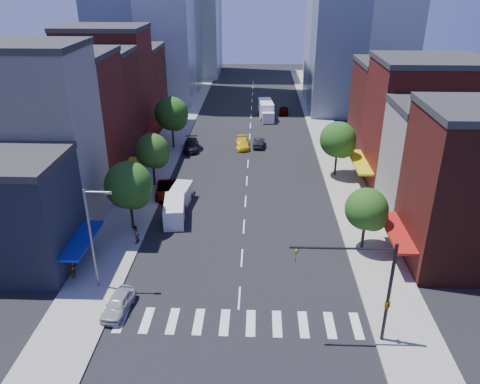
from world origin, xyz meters
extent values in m
plane|color=black|center=(0.00, 0.00, 0.00)|extent=(220.00, 220.00, 0.00)
cube|color=gray|center=(-12.50, 40.00, 0.07)|extent=(5.00, 120.00, 0.15)
cube|color=gray|center=(12.50, 40.00, 0.07)|extent=(5.00, 120.00, 0.15)
cube|color=silver|center=(0.00, -3.00, 0.01)|extent=(19.00, 3.00, 0.01)
cube|color=#2D364B|center=(-21.00, 4.00, 5.00)|extent=(12.00, 8.00, 10.00)
cube|color=beige|center=(-21.00, 12.00, 9.00)|extent=(12.00, 8.00, 18.00)
cube|color=maroon|center=(-21.00, 20.50, 8.00)|extent=(12.00, 9.00, 16.00)
cube|color=#491812|center=(-21.00, 29.00, 7.50)|extent=(12.00, 8.00, 15.00)
cube|color=maroon|center=(-21.00, 37.50, 8.50)|extent=(12.00, 9.00, 17.00)
cube|color=#491812|center=(-21.00, 47.00, 6.50)|extent=(12.00, 10.00, 13.00)
cube|color=beige|center=(21.00, 15.00, 6.00)|extent=(12.00, 8.00, 12.00)
cube|color=maroon|center=(21.00, 24.00, 7.50)|extent=(12.00, 10.00, 15.00)
cube|color=#491812|center=(21.00, 34.00, 6.50)|extent=(12.00, 10.00, 13.00)
cylinder|color=black|center=(10.50, -4.50, 4.15)|extent=(0.24, 0.24, 8.00)
cylinder|color=black|center=(7.00, -4.50, 7.75)|extent=(7.00, 0.16, 0.16)
imported|color=gold|center=(4.00, -4.50, 7.15)|extent=(0.22, 0.18, 1.10)
imported|color=gold|center=(10.50, -4.50, 3.35)|extent=(0.48, 2.24, 0.90)
cylinder|color=slate|center=(-12.00, 1.00, 4.65)|extent=(0.20, 0.20, 9.00)
cylinder|color=slate|center=(-11.00, 1.00, 8.95)|extent=(2.00, 0.14, 0.14)
cube|color=slate|center=(-10.10, 1.00, 8.90)|extent=(0.50, 0.25, 0.18)
cylinder|color=black|center=(-11.50, 11.00, 2.11)|extent=(0.28, 0.28, 3.92)
sphere|color=#244F16|center=(-11.50, 11.00, 5.05)|extent=(4.80, 4.80, 4.80)
sphere|color=#244F16|center=(-10.90, 10.70, 4.35)|extent=(3.36, 3.36, 3.36)
cylinder|color=black|center=(-11.50, 22.00, 1.97)|extent=(0.28, 0.28, 3.64)
sphere|color=#244F16|center=(-11.50, 22.00, 4.70)|extent=(4.20, 4.20, 4.20)
sphere|color=#244F16|center=(-10.90, 21.70, 4.05)|extent=(2.94, 2.94, 2.94)
cylinder|color=black|center=(-11.50, 36.00, 2.25)|extent=(0.28, 0.28, 4.20)
sphere|color=#244F16|center=(-11.50, 36.00, 5.40)|extent=(5.00, 5.00, 5.00)
sphere|color=#244F16|center=(-10.90, 35.70, 4.65)|extent=(3.50, 3.50, 3.50)
cylinder|color=black|center=(11.50, 8.00, 1.83)|extent=(0.28, 0.28, 3.36)
sphere|color=#244F16|center=(11.50, 8.00, 4.35)|extent=(4.00, 4.00, 4.00)
sphere|color=#244F16|center=(12.10, 7.70, 3.75)|extent=(2.80, 2.80, 2.80)
cylinder|color=black|center=(11.50, 26.00, 2.11)|extent=(0.28, 0.28, 3.92)
sphere|color=#244F16|center=(11.50, 26.00, 5.05)|extent=(4.60, 4.60, 4.60)
sphere|color=#244F16|center=(12.10, 25.70, 4.35)|extent=(3.22, 3.22, 3.22)
imported|color=#A9A8AD|center=(-9.42, -2.00, 0.72)|extent=(2.15, 4.38, 1.44)
imported|color=black|center=(-7.50, 18.43, 0.74)|extent=(1.97, 4.59, 1.47)
imported|color=#999999|center=(-9.50, 19.25, 0.74)|extent=(3.09, 5.61, 1.49)
imported|color=black|center=(-8.69, 35.27, 0.76)|extent=(2.59, 5.40, 1.52)
cube|color=silver|center=(-7.50, 13.16, 1.10)|extent=(2.70, 5.43, 2.19)
cube|color=black|center=(-7.26, 11.19, 1.41)|extent=(2.04, 1.27, 0.94)
cylinder|color=black|center=(-8.22, 11.29, 0.37)|extent=(0.35, 0.82, 0.79)
cylinder|color=black|center=(-6.35, 11.51, 0.37)|extent=(0.35, 0.82, 0.79)
cylinder|color=black|center=(-8.65, 14.81, 0.37)|extent=(0.35, 0.82, 0.79)
cylinder|color=black|center=(-6.78, 15.04, 0.37)|extent=(0.35, 0.82, 0.79)
cube|color=silver|center=(-7.50, 17.01, 1.02)|extent=(2.46, 5.04, 2.04)
cube|color=black|center=(-7.70, 15.17, 1.31)|extent=(1.89, 1.16, 0.87)
cylinder|color=black|center=(-8.55, 15.46, 0.34)|extent=(0.32, 0.76, 0.74)
cylinder|color=black|center=(-6.81, 15.27, 0.34)|extent=(0.32, 0.76, 0.74)
cylinder|color=black|center=(-8.19, 18.74, 0.34)|extent=(0.32, 0.76, 0.74)
cylinder|color=black|center=(-6.45, 18.55, 0.34)|extent=(0.32, 0.76, 0.74)
imported|color=yellow|center=(-1.00, 36.60, 0.70)|extent=(2.28, 4.92, 1.39)
imported|color=black|center=(1.50, 37.25, 0.69)|extent=(1.78, 4.28, 1.38)
imported|color=#999999|center=(6.19, 56.12, 0.71)|extent=(1.88, 4.23, 1.41)
cube|color=white|center=(2.74, 53.33, 1.53)|extent=(2.86, 6.39, 3.05)
cube|color=white|center=(3.08, 49.72, 1.05)|extent=(2.25, 1.90, 1.91)
cylinder|color=black|center=(1.96, 50.38, 0.43)|extent=(0.36, 0.88, 0.86)
cylinder|color=black|center=(4.05, 50.58, 0.43)|extent=(0.36, 0.88, 0.86)
cylinder|color=black|center=(1.56, 54.66, 0.43)|extent=(0.36, 0.88, 0.86)
cylinder|color=black|center=(3.65, 54.85, 0.43)|extent=(0.36, 0.88, 0.86)
imported|color=#999999|center=(-14.50, 2.16, 0.94)|extent=(0.48, 0.63, 1.57)
imported|color=#999999|center=(-10.50, 8.06, 1.06)|extent=(0.80, 0.97, 1.83)
camera|label=1|loc=(1.27, -31.03, 24.14)|focal=35.00mm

